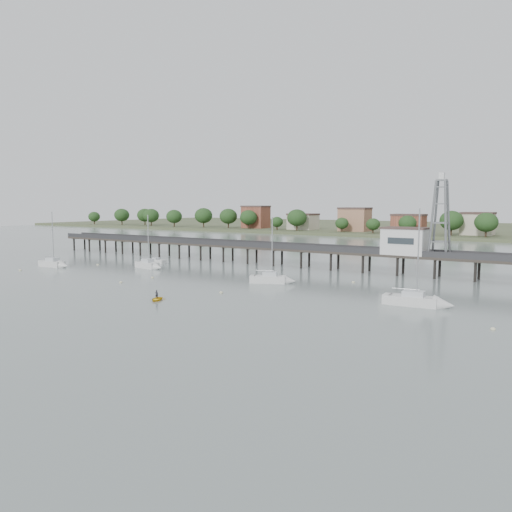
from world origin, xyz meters
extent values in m
plane|color=slate|center=(0.00, 0.00, 0.00)|extent=(500.00, 500.00, 0.00)
cube|color=#2D2823|center=(0.00, 60.00, 3.75)|extent=(150.00, 5.00, 0.50)
cube|color=#333335|center=(0.00, 57.60, 4.55)|extent=(150.00, 0.12, 1.10)
cube|color=#333335|center=(0.00, 62.40, 4.55)|extent=(150.00, 0.12, 1.10)
cylinder|color=black|center=(-73.00, 58.10, 1.80)|extent=(0.50, 0.50, 4.40)
cylinder|color=black|center=(-73.00, 61.90, 1.80)|extent=(0.50, 0.50, 4.40)
cylinder|color=black|center=(0.00, 58.10, 1.80)|extent=(0.50, 0.50, 4.40)
cylinder|color=black|center=(0.00, 61.90, 1.80)|extent=(0.50, 0.50, 4.40)
cube|color=silver|center=(25.00, 60.00, 6.50)|extent=(8.00, 5.00, 5.00)
cube|color=#4C3833|center=(25.00, 60.00, 9.15)|extent=(8.40, 5.40, 0.30)
cube|color=slate|center=(31.50, 60.00, 18.15)|extent=(1.80, 1.80, 0.30)
cube|color=silver|center=(31.50, 60.00, 18.90)|extent=(0.90, 0.90, 1.20)
cube|color=silver|center=(8.49, 37.18, 0.48)|extent=(5.84, 4.13, 1.65)
cone|color=silver|center=(11.61, 38.55, 0.48)|extent=(2.93, 2.85, 2.12)
cube|color=silver|center=(8.49, 37.18, 1.65)|extent=(2.90, 2.53, 0.75)
cylinder|color=#A5A8AA|center=(8.84, 37.33, 6.41)|extent=(0.18, 0.18, 10.22)
cylinder|color=#A5A8AA|center=(7.66, 36.82, 2.20)|extent=(2.96, 1.39, 0.12)
cube|color=silver|center=(34.94, 31.39, 0.48)|extent=(6.51, 2.96, 1.65)
cone|color=silver|center=(38.89, 31.71, 0.48)|extent=(2.83, 2.67, 2.46)
cube|color=silver|center=(34.94, 31.39, 1.65)|extent=(2.96, 2.19, 0.75)
cylinder|color=#A5A8AA|center=(35.38, 31.43, 7.24)|extent=(0.18, 0.18, 11.88)
cylinder|color=#A5A8AA|center=(33.89, 31.31, 2.20)|extent=(3.69, 0.41, 0.12)
cube|color=silver|center=(-24.15, 40.10, 0.48)|extent=(5.65, 2.83, 1.65)
cone|color=silver|center=(-20.80, 39.63, 0.48)|extent=(2.53, 2.40, 2.11)
cube|color=silver|center=(-24.15, 40.10, 1.65)|extent=(2.62, 2.00, 0.75)
cylinder|color=#A5A8AA|center=(-23.78, 40.05, 6.38)|extent=(0.18, 0.18, 10.15)
cylinder|color=#A5A8AA|center=(-25.04, 40.22, 2.20)|extent=(3.14, 0.56, 0.12)
cube|color=silver|center=(-43.40, 30.38, 0.48)|extent=(5.87, 2.53, 1.65)
cone|color=silver|center=(-39.80, 30.57, 0.48)|extent=(2.51, 2.36, 2.24)
cube|color=silver|center=(-43.40, 30.38, 1.65)|extent=(2.65, 1.92, 0.75)
cylinder|color=#A5A8AA|center=(-43.00, 30.40, 6.70)|extent=(0.18, 0.18, 10.81)
cylinder|color=#A5A8AA|center=(-44.36, 30.34, 2.20)|extent=(3.36, 0.29, 0.12)
cube|color=silver|center=(-28.29, 47.57, 0.37)|extent=(3.89, 1.77, 1.06)
cube|color=silver|center=(-29.14, 47.61, 1.01)|extent=(1.33, 1.33, 0.64)
imported|color=gold|center=(3.10, 14.99, 0.00)|extent=(2.08, 1.38, 2.83)
imported|color=black|center=(3.10, 14.99, 0.00)|extent=(0.89, 1.33, 0.30)
ellipsoid|color=beige|center=(-37.64, 37.85, 0.08)|extent=(0.56, 0.56, 0.39)
ellipsoid|color=beige|center=(-13.60, 23.18, 0.08)|extent=(0.56, 0.56, 0.39)
ellipsoid|color=beige|center=(20.50, 45.63, 0.08)|extent=(0.56, 0.56, 0.39)
ellipsoid|color=beige|center=(-13.03, 30.33, 0.08)|extent=(0.56, 0.56, 0.39)
ellipsoid|color=beige|center=(46.02, 22.96, 0.08)|extent=(0.56, 0.56, 0.39)
ellipsoid|color=beige|center=(7.27, 24.73, 0.08)|extent=(0.56, 0.56, 0.39)
ellipsoid|color=beige|center=(-43.61, 22.90, 0.08)|extent=(0.56, 0.56, 0.39)
cube|color=#475133|center=(0.00, 245.00, 0.50)|extent=(500.00, 170.00, 1.40)
cube|color=brown|center=(-90.00, 183.00, 5.70)|extent=(13.00, 10.50, 9.00)
cube|color=brown|center=(-62.00, 183.00, 5.70)|extent=(13.00, 10.50, 9.00)
cube|color=brown|center=(-35.00, 183.00, 5.70)|extent=(13.00, 10.50, 9.00)
cube|color=brown|center=(-10.00, 183.00, 5.70)|extent=(13.00, 10.50, 9.00)
cube|color=brown|center=(18.00, 183.00, 5.70)|extent=(13.00, 10.50, 9.00)
ellipsoid|color=#1C3415|center=(-120.00, 171.00, 6.00)|extent=(8.00, 8.00, 6.80)
ellipsoid|color=#1C3415|center=(0.00, 171.00, 6.00)|extent=(8.00, 8.00, 6.80)
camera|label=1|loc=(53.56, -36.12, 13.75)|focal=35.00mm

